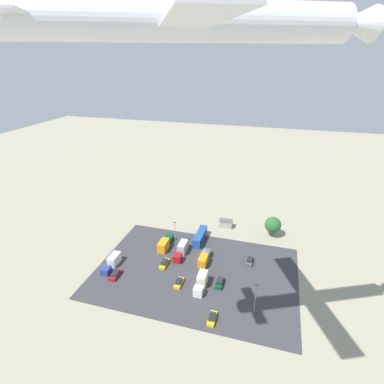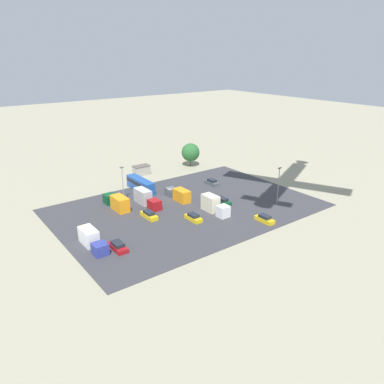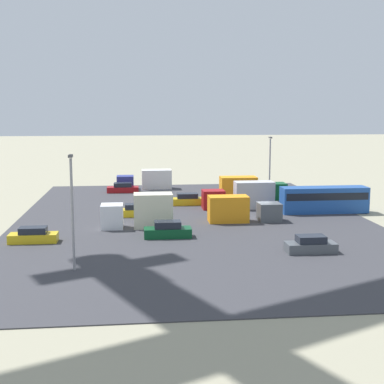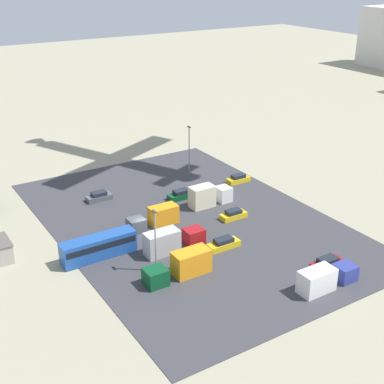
{
  "view_description": "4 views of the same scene",
  "coord_description": "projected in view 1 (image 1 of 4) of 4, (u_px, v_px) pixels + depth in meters",
  "views": [
    {
      "loc": [
        -18.45,
        75.01,
        57.12
      ],
      "look_at": [
        -3.62,
        23.81,
        33.09
      ],
      "focal_mm": 28.0,
      "sensor_mm": 36.0,
      "label": 1
    },
    {
      "loc": [
        46.3,
        71.2,
        33.34
      ],
      "look_at": [
        1.09,
        10.9,
        5.08
      ],
      "focal_mm": 35.0,
      "sensor_mm": 36.0,
      "label": 2
    },
    {
      "loc": [
        -58.33,
        13.8,
        12.34
      ],
      "look_at": [
        -0.58,
        7.7,
        3.36
      ],
      "focal_mm": 50.0,
      "sensor_mm": 36.0,
      "label": 3
    },
    {
      "loc": [
        63.19,
        -31.54,
        37.51
      ],
      "look_at": [
        -0.49,
        8.45,
        4.54
      ],
      "focal_mm": 50.0,
      "sensor_mm": 36.0,
      "label": 4
    }
  ],
  "objects": [
    {
      "name": "light_pole_lot_edge",
      "position": [
        255.0,
        298.0,
        70.95
      ],
      "size": [
        0.9,
        0.28,
        8.93
      ],
      "color": "gray",
      "rests_on": "ground"
    },
    {
      "name": "parked_car_1",
      "position": [
        212.0,
        318.0,
        70.88
      ],
      "size": [
        1.71,
        4.44,
        1.45
      ],
      "rotation": [
        0.0,
        0.0,
        3.14
      ],
      "color": "gold",
      "rests_on": "ground"
    },
    {
      "name": "parked_car_0",
      "position": [
        179.0,
        283.0,
        82.12
      ],
      "size": [
        1.77,
        4.31,
        1.43
      ],
      "color": "gold",
      "rests_on": "ground"
    },
    {
      "name": "parked_car_5",
      "position": [
        250.0,
        261.0,
        90.88
      ],
      "size": [
        1.83,
        4.33,
        1.48
      ],
      "rotation": [
        0.0,
        0.0,
        3.14
      ],
      "color": "#4C5156",
      "rests_on": "ground"
    },
    {
      "name": "parked_truck_4",
      "position": [
        204.0,
        258.0,
        90.79
      ],
      "size": [
        2.33,
        8.02,
        2.88
      ],
      "rotation": [
        0.0,
        0.0,
        3.14
      ],
      "color": "#4C5156",
      "rests_on": "ground"
    },
    {
      "name": "parked_truck_0",
      "position": [
        165.0,
        243.0,
        97.85
      ],
      "size": [
        2.52,
        9.06,
        3.19
      ],
      "rotation": [
        0.0,
        0.0,
        3.14
      ],
      "color": "#0C4723",
      "rests_on": "ground"
    },
    {
      "name": "parked_truck_3",
      "position": [
        112.0,
        262.0,
        88.99
      ],
      "size": [
        2.42,
        8.47,
        2.98
      ],
      "color": "navy",
      "rests_on": "ground"
    },
    {
      "name": "parked_car_4",
      "position": [
        164.0,
        263.0,
        89.72
      ],
      "size": [
        1.77,
        4.79,
        1.5
      ],
      "rotation": [
        0.0,
        0.0,
        3.14
      ],
      "color": "gold",
      "rests_on": "ground"
    },
    {
      "name": "shed_building",
      "position": [
        226.0,
        224.0,
        109.88
      ],
      "size": [
        4.77,
        2.87,
        2.77
      ],
      "color": "#9E998E",
      "rests_on": "ground"
    },
    {
      "name": "bus",
      "position": [
        200.0,
        236.0,
        101.4
      ],
      "size": [
        2.49,
        10.39,
        3.09
      ],
      "color": "#1E4C9E",
      "rests_on": "ground"
    },
    {
      "name": "ground_plane",
      "position": [
        202.0,
        257.0,
        93.83
      ],
      "size": [
        400.0,
        400.0,
        0.0
      ],
      "primitive_type": "plane",
      "color": "gray"
    },
    {
      "name": "airplane",
      "position": [
        197.0,
        21.0,
        32.17
      ],
      "size": [
        39.68,
        33.32,
        9.99
      ],
      "rotation": [
        0.0,
        0.0,
        2.01
      ],
      "color": "white"
    },
    {
      "name": "parked_car_2",
      "position": [
        116.0,
        275.0,
        85.14
      ],
      "size": [
        1.98,
        4.68,
        1.44
      ],
      "rotation": [
        0.0,
        0.0,
        3.14
      ],
      "color": "maroon",
      "rests_on": "ground"
    },
    {
      "name": "tree_near_shed",
      "position": [
        273.0,
        225.0,
        103.07
      ],
      "size": [
        5.57,
        5.57,
        7.22
      ],
      "color": "brown",
      "rests_on": "ground"
    },
    {
      "name": "parking_lot_surface",
      "position": [
        196.0,
        272.0,
        87.24
      ],
      "size": [
        57.39,
        39.22,
        0.08
      ],
      "color": "#38383D",
      "rests_on": "ground"
    },
    {
      "name": "parked_truck_1",
      "position": [
        201.0,
        282.0,
        80.69
      ],
      "size": [
        2.38,
        7.44,
        3.58
      ],
      "color": "silver",
      "rests_on": "ground"
    },
    {
      "name": "light_pole_lot_centre",
      "position": [
        175.0,
        233.0,
        97.67
      ],
      "size": [
        0.9,
        0.28,
        8.74
      ],
      "color": "gray",
      "rests_on": "ground"
    },
    {
      "name": "parked_car_3",
      "position": [
        220.0,
        282.0,
        82.06
      ],
      "size": [
        1.83,
        4.56,
        1.59
      ],
      "rotation": [
        0.0,
        0.0,
        3.14
      ],
      "color": "#0C4723",
      "rests_on": "ground"
    },
    {
      "name": "parked_truck_2",
      "position": [
        181.0,
        250.0,
        94.35
      ],
      "size": [
        2.34,
        8.94,
        3.35
      ],
      "color": "maroon",
      "rests_on": "ground"
    }
  ]
}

